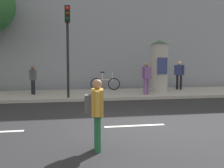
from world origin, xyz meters
name	(u,v)px	position (x,y,z in m)	size (l,w,h in m)	color
ground_plane	(135,126)	(0.00, 0.00, 0.00)	(80.00, 80.00, 0.00)	#232326
sidewalk_curb	(101,94)	(0.00, 7.00, 0.07)	(36.00, 4.00, 0.15)	#9E9B93
lane_markings	(135,126)	(0.00, 0.00, 0.00)	(25.80, 0.16, 0.01)	silver
building_backdrop	(91,7)	(0.00, 12.00, 5.69)	(36.00, 5.00, 11.37)	gray
traffic_light	(68,36)	(-1.79, 5.24, 3.01)	(0.24, 0.45, 4.24)	black
poster_column	(159,66)	(3.27, 6.85, 1.60)	(1.04, 1.04, 2.86)	#9E9B93
pedestrian_in_light_jacket	(96,108)	(-1.37, -1.95, 0.90)	(0.42, 0.65, 1.51)	#1E5938
pedestrian_in_red_top	(33,78)	(-3.55, 6.95, 1.01)	(0.41, 0.61, 1.47)	black
pedestrian_in_dark_shirt	(147,76)	(2.21, 5.82, 1.11)	(0.57, 0.37, 1.64)	#724C84
pedestrian_near_pole	(179,73)	(4.91, 7.82, 1.17)	(0.50, 0.50, 1.72)	black
bicycle_leaning	(105,83)	(0.45, 8.34, 0.54)	(1.75, 0.37, 1.09)	black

